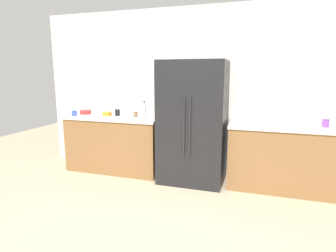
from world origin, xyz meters
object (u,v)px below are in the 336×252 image
(toaster, at_px, (250,118))
(cup_a, at_px, (326,123))
(bottle_a, at_px, (144,112))
(cup_c, at_px, (117,113))
(cup_b, at_px, (136,114))
(cup_d, at_px, (74,113))
(rice_cooker, at_px, (293,115))
(bowl_b, at_px, (86,112))
(refrigerator, at_px, (193,122))
(bowl_a, at_px, (107,114))

(toaster, relative_size, cup_a, 2.29)
(bottle_a, xyz_separation_m, cup_c, (-0.55, 0.16, -0.05))
(cup_b, distance_m, cup_d, 1.04)
(rice_cooker, height_order, bowl_b, rice_cooker)
(cup_c, bearing_deg, cup_b, -4.64)
(bottle_a, height_order, cup_c, bottle_a)
(refrigerator, relative_size, cup_a, 16.61)
(cup_a, xyz_separation_m, bowl_b, (-3.71, 0.06, -0.02))
(toaster, bearing_deg, cup_a, 3.65)
(toaster, relative_size, cup_b, 2.66)
(cup_b, height_order, bowl_b, cup_b)
(bowl_b, bearing_deg, toaster, -2.53)
(toaster, relative_size, bowl_a, 1.56)
(refrigerator, xyz_separation_m, cup_a, (1.77, 0.09, 0.07))
(cup_c, distance_m, cup_d, 0.71)
(toaster, height_order, cup_b, toaster)
(rice_cooker, relative_size, cup_b, 3.28)
(toaster, bearing_deg, refrigerator, -177.68)
(bottle_a, bearing_deg, bowl_a, 170.54)
(bottle_a, height_order, bowl_a, bottle_a)
(toaster, bearing_deg, bottle_a, -178.37)
(cup_b, distance_m, bowl_b, 0.96)
(bowl_a, relative_size, bowl_b, 0.82)
(cup_a, distance_m, cup_d, 3.77)
(cup_a, distance_m, bowl_b, 3.71)
(cup_a, xyz_separation_m, cup_c, (-3.09, 0.06, -0.00))
(cup_b, xyz_separation_m, bowl_a, (-0.52, -0.02, -0.02))
(cup_a, relative_size, cup_c, 1.00)
(cup_c, distance_m, bowl_b, 0.62)
(rice_cooker, distance_m, cup_b, 2.35)
(cup_c, bearing_deg, refrigerator, -6.52)
(rice_cooker, xyz_separation_m, cup_d, (-3.36, -0.15, -0.10))
(toaster, height_order, cup_a, toaster)
(cup_c, relative_size, bowl_a, 0.68)
(refrigerator, xyz_separation_m, bowl_b, (-1.94, 0.15, 0.05))
(cup_d, relative_size, bowl_b, 0.46)
(cup_a, bearing_deg, toaster, -176.35)
(refrigerator, bearing_deg, rice_cooker, 2.69)
(bowl_b, bearing_deg, bowl_a, -5.99)
(cup_b, relative_size, cup_c, 0.86)
(refrigerator, distance_m, cup_d, 2.00)
(cup_b, bearing_deg, bowl_b, 178.12)
(cup_a, xyz_separation_m, cup_b, (-2.75, 0.03, -0.01))
(rice_cooker, height_order, cup_b, rice_cooker)
(rice_cooker, height_order, bowl_a, rice_cooker)
(refrigerator, xyz_separation_m, bottle_a, (-0.77, -0.01, 0.13))
(bowl_a, xyz_separation_m, bowl_b, (-0.45, 0.05, 0.00))
(toaster, height_order, bottle_a, bottle_a)
(cup_b, height_order, bowl_a, cup_b)
(cup_d, bearing_deg, refrigerator, 2.61)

